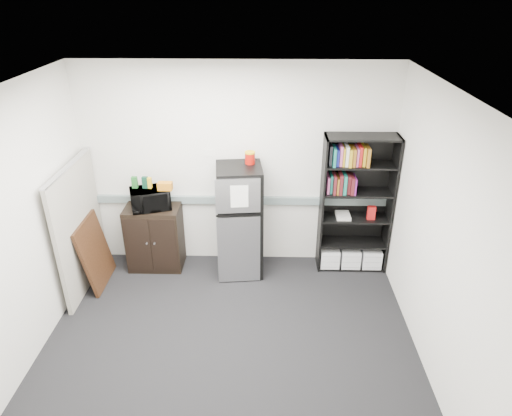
{
  "coord_description": "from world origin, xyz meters",
  "views": [
    {
      "loc": [
        0.38,
        -3.72,
        3.53
      ],
      "look_at": [
        0.26,
        0.9,
        1.2
      ],
      "focal_mm": 32.0,
      "sensor_mm": 36.0,
      "label": 1
    }
  ],
  "objects_px": {
    "cubicle_partition": "(79,228)",
    "microwave": "(150,199)",
    "refrigerator": "(240,221)",
    "cabinet": "(155,237)",
    "bookshelf": "(355,206)"
  },
  "relations": [
    {
      "from": "cabinet",
      "to": "refrigerator",
      "type": "xyz_separation_m",
      "value": [
        1.14,
        -0.08,
        0.3
      ]
    },
    {
      "from": "cubicle_partition",
      "to": "cabinet",
      "type": "height_order",
      "value": "cubicle_partition"
    },
    {
      "from": "microwave",
      "to": "refrigerator",
      "type": "bearing_deg",
      "value": -22.46
    },
    {
      "from": "bookshelf",
      "to": "cabinet",
      "type": "bearing_deg",
      "value": -178.6
    },
    {
      "from": "cabinet",
      "to": "microwave",
      "type": "distance_m",
      "value": 0.58
    },
    {
      "from": "cubicle_partition",
      "to": "refrigerator",
      "type": "height_order",
      "value": "cubicle_partition"
    },
    {
      "from": "cubicle_partition",
      "to": "refrigerator",
      "type": "bearing_deg",
      "value": 9.95
    },
    {
      "from": "cabinet",
      "to": "refrigerator",
      "type": "bearing_deg",
      "value": -4.0
    },
    {
      "from": "cabinet",
      "to": "microwave",
      "type": "height_order",
      "value": "microwave"
    },
    {
      "from": "microwave",
      "to": "cabinet",
      "type": "bearing_deg",
      "value": 70.74
    },
    {
      "from": "cubicle_partition",
      "to": "cabinet",
      "type": "distance_m",
      "value": 0.97
    },
    {
      "from": "bookshelf",
      "to": "refrigerator",
      "type": "distance_m",
      "value": 1.5
    },
    {
      "from": "cabinet",
      "to": "refrigerator",
      "type": "height_order",
      "value": "refrigerator"
    },
    {
      "from": "cubicle_partition",
      "to": "microwave",
      "type": "bearing_deg",
      "value": 26.92
    },
    {
      "from": "bookshelf",
      "to": "cubicle_partition",
      "type": "distance_m",
      "value": 3.46
    }
  ]
}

